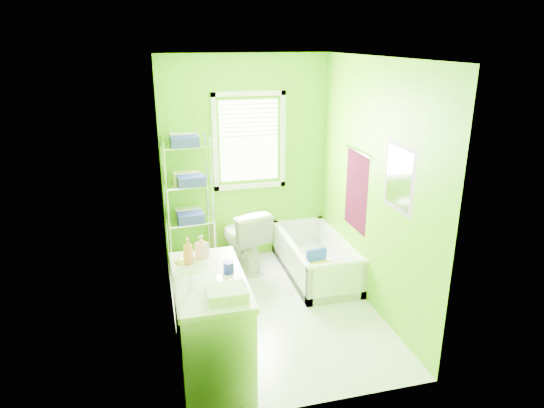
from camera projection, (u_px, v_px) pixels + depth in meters
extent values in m
plane|color=silver|center=(274.00, 310.00, 5.20)|extent=(2.90, 2.90, 0.00)
cube|color=#55A908|center=(245.00, 160.00, 6.10)|extent=(2.10, 0.04, 2.60)
cube|color=#55A908|center=(326.00, 255.00, 3.45)|extent=(2.10, 0.04, 2.60)
cube|color=#55A908|center=(166.00, 203.00, 4.53)|extent=(0.04, 2.90, 2.60)
cube|color=#55A908|center=(372.00, 187.00, 5.03)|extent=(0.04, 2.90, 2.60)
cube|color=white|center=(275.00, 57.00, 4.35)|extent=(2.10, 2.90, 0.04)
cube|color=white|center=(249.00, 141.00, 6.03)|extent=(0.74, 0.01, 1.01)
cube|color=white|center=(250.00, 186.00, 6.20)|extent=(0.92, 0.05, 0.06)
cube|color=white|center=(249.00, 93.00, 5.82)|extent=(0.92, 0.05, 0.06)
cube|color=white|center=(215.00, 143.00, 5.91)|extent=(0.06, 0.05, 1.22)
cube|color=white|center=(283.00, 139.00, 6.11)|extent=(0.06, 0.05, 1.22)
cube|color=white|center=(249.00, 118.00, 5.91)|extent=(0.72, 0.02, 0.50)
cube|color=white|center=(177.00, 281.00, 3.71)|extent=(0.02, 0.80, 2.00)
sphere|color=gold|center=(179.00, 262.00, 4.03)|extent=(0.07, 0.07, 0.07)
cube|color=#3F071B|center=(356.00, 191.00, 5.39)|extent=(0.02, 0.58, 0.90)
cylinder|color=silver|center=(357.00, 151.00, 5.24)|extent=(0.02, 0.62, 0.02)
cube|color=#CC5972|center=(399.00, 178.00, 4.44)|extent=(0.02, 0.54, 0.64)
cube|color=white|center=(399.00, 178.00, 4.44)|extent=(0.01, 0.44, 0.54)
cube|color=white|center=(315.00, 269.00, 5.99)|extent=(0.70, 1.50, 0.10)
cube|color=white|center=(291.00, 259.00, 5.86)|extent=(0.07, 1.50, 0.45)
cube|color=white|center=(339.00, 254.00, 6.01)|extent=(0.07, 1.50, 0.45)
cube|color=white|center=(337.00, 284.00, 5.28)|extent=(0.70, 0.07, 0.45)
cube|color=white|center=(298.00, 235.00, 6.59)|extent=(0.70, 0.07, 0.45)
cylinder|color=white|center=(338.00, 265.00, 5.21)|extent=(0.70, 0.07, 0.07)
cylinder|color=#123CAC|center=(321.00, 272.00, 5.75)|extent=(0.36, 0.36, 0.06)
cylinder|color=yellow|center=(321.00, 267.00, 5.74)|extent=(0.34, 0.34, 0.05)
cube|color=#123CAC|center=(316.00, 258.00, 5.84)|extent=(0.26, 0.08, 0.23)
imported|color=white|center=(243.00, 238.00, 6.05)|extent=(0.63, 0.87, 0.80)
cube|color=white|center=(211.00, 325.00, 4.19)|extent=(0.57, 1.13, 0.82)
cube|color=silver|center=(209.00, 280.00, 4.05)|extent=(0.60, 1.16, 0.05)
ellipsoid|color=white|center=(214.00, 289.00, 3.91)|extent=(0.39, 0.51, 0.14)
cylinder|color=silver|center=(190.00, 281.00, 3.84)|extent=(0.03, 0.03, 0.16)
cylinder|color=silver|center=(190.00, 273.00, 3.81)|extent=(0.12, 0.02, 0.02)
imported|color=#ED6E45|center=(188.00, 251.00, 4.25)|extent=(0.11, 0.11, 0.24)
imported|color=#ED99C0|center=(202.00, 246.00, 4.38)|extent=(0.13, 0.13, 0.21)
cylinder|color=#191EA6|center=(229.00, 267.00, 4.10)|extent=(0.09, 0.09, 0.10)
cube|color=silver|center=(227.00, 293.00, 3.72)|extent=(0.31, 0.24, 0.08)
cylinder|color=silver|center=(168.00, 211.00, 5.67)|extent=(0.02, 0.02, 1.68)
cylinder|color=silver|center=(165.00, 203.00, 5.96)|extent=(0.02, 0.02, 1.68)
cylinder|color=silver|center=(213.00, 206.00, 5.84)|extent=(0.02, 0.02, 1.68)
cylinder|color=silver|center=(208.00, 198.00, 6.13)|extent=(0.02, 0.02, 1.68)
cube|color=silver|center=(192.00, 255.00, 6.12)|extent=(0.58, 0.39, 0.02)
cube|color=silver|center=(190.00, 221.00, 5.97)|extent=(0.58, 0.39, 0.02)
cube|color=silver|center=(188.00, 184.00, 5.81)|extent=(0.58, 0.39, 0.02)
cube|color=silver|center=(185.00, 145.00, 5.66)|extent=(0.58, 0.39, 0.02)
cube|color=#283293|center=(184.00, 142.00, 5.54)|extent=(0.33, 0.23, 0.12)
cube|color=silver|center=(184.00, 138.00, 5.75)|extent=(0.33, 0.23, 0.12)
cube|color=#283293|center=(191.00, 181.00, 5.71)|extent=(0.33, 0.23, 0.12)
cube|color=#E9EC90|center=(186.00, 176.00, 5.91)|extent=(0.33, 0.23, 0.12)
cube|color=#283293|center=(191.00, 218.00, 5.87)|extent=(0.33, 0.23, 0.12)
cube|color=silver|center=(188.00, 212.00, 6.07)|extent=(0.33, 0.23, 0.12)
cube|color=#F2A5B9|center=(213.00, 237.00, 6.14)|extent=(0.05, 0.29, 0.52)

